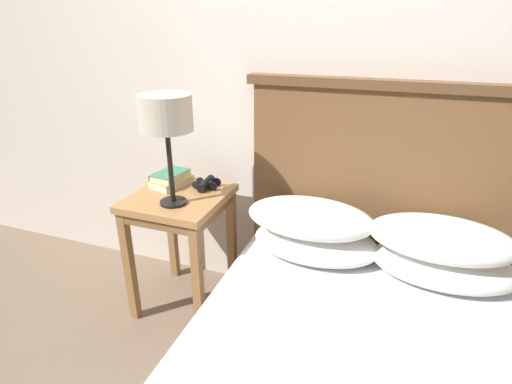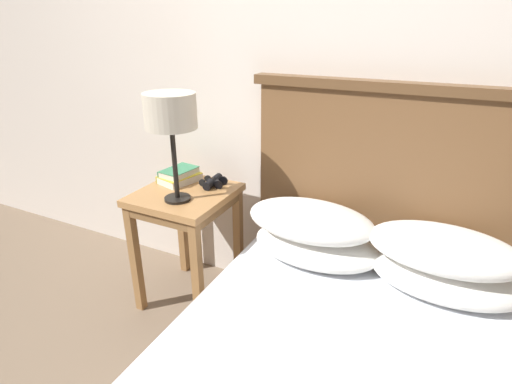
% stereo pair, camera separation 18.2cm
% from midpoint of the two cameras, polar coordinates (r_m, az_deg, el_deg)
% --- Properties ---
extents(wall_back, '(8.00, 0.06, 2.60)m').
position_cam_midpoint_polar(wall_back, '(2.04, 9.21, 17.72)').
color(wall_back, silver).
rests_on(wall_back, ground_plane).
extents(nightstand, '(0.47, 0.49, 0.67)m').
position_cam_midpoint_polar(nightstand, '(2.14, -7.60, -2.62)').
color(nightstand, '#AD7A47').
rests_on(nightstand, ground_plane).
extents(table_lamp, '(0.24, 0.24, 0.52)m').
position_cam_midpoint_polar(table_lamp, '(1.87, -9.38, 10.87)').
color(table_lamp, black).
rests_on(table_lamp, nightstand).
extents(book_on_nightstand, '(0.20, 0.24, 0.04)m').
position_cam_midpoint_polar(book_on_nightstand, '(2.22, -8.60, 1.93)').
color(book_on_nightstand, silver).
rests_on(book_on_nightstand, nightstand).
extents(book_stacked_on_top, '(0.16, 0.21, 0.03)m').
position_cam_midpoint_polar(book_stacked_on_top, '(2.21, -8.70, 2.85)').
color(book_stacked_on_top, silver).
rests_on(book_stacked_on_top, book_on_nightstand).
extents(binoculars_pair, '(0.14, 0.16, 0.05)m').
position_cam_midpoint_polar(binoculars_pair, '(2.15, -3.75, 1.44)').
color(binoculars_pair, black).
rests_on(binoculars_pair, nightstand).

